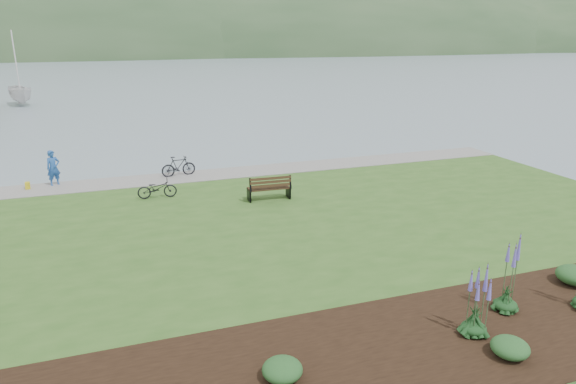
{
  "coord_description": "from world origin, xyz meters",
  "views": [
    {
      "loc": [
        -4.71,
        -18.64,
        7.43
      ],
      "look_at": [
        1.8,
        0.02,
        1.3
      ],
      "focal_mm": 32.0,
      "sensor_mm": 36.0,
      "label": 1
    }
  ],
  "objects_px": {
    "park_bench": "(269,188)",
    "person": "(53,165)",
    "bicycle_a": "(157,188)",
    "sailboat": "(22,105)"
  },
  "relations": [
    {
      "from": "person",
      "to": "bicycle_a",
      "type": "distance_m",
      "value": 5.8
    },
    {
      "from": "park_bench",
      "to": "sailboat",
      "type": "bearing_deg",
      "value": 112.82
    },
    {
      "from": "park_bench",
      "to": "person",
      "type": "distance_m",
      "value": 10.68
    },
    {
      "from": "park_bench",
      "to": "bicycle_a",
      "type": "height_order",
      "value": "park_bench"
    },
    {
      "from": "park_bench",
      "to": "person",
      "type": "xyz_separation_m",
      "value": [
        -9.09,
        5.59,
        0.44
      ]
    },
    {
      "from": "bicycle_a",
      "to": "sailboat",
      "type": "height_order",
      "value": "sailboat"
    },
    {
      "from": "park_bench",
      "to": "sailboat",
      "type": "distance_m",
      "value": 44.03
    },
    {
      "from": "sailboat",
      "to": "park_bench",
      "type": "bearing_deg",
      "value": -85.97
    },
    {
      "from": "park_bench",
      "to": "person",
      "type": "height_order",
      "value": "person"
    },
    {
      "from": "park_bench",
      "to": "bicycle_a",
      "type": "xyz_separation_m",
      "value": [
        -4.63,
        1.92,
        -0.12
      ]
    }
  ]
}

